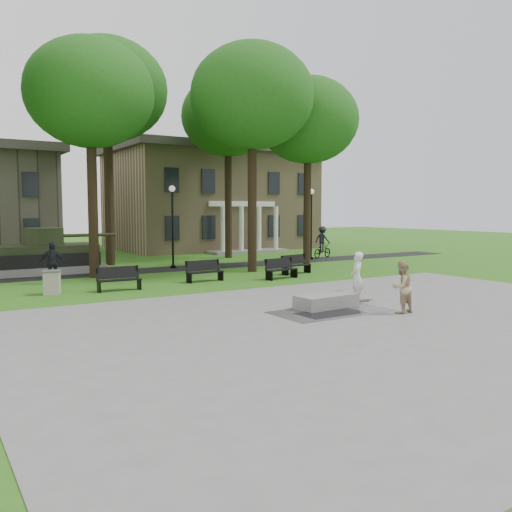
# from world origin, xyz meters

# --- Properties ---
(ground) EXTENTS (120.00, 120.00, 0.00)m
(ground) POSITION_xyz_m (0.00, 0.00, 0.00)
(ground) COLOR #2F5D16
(ground) RESTS_ON ground
(plaza) EXTENTS (22.00, 16.00, 0.02)m
(plaza) POSITION_xyz_m (0.00, -5.00, 0.01)
(plaza) COLOR gray
(plaza) RESTS_ON ground
(footpath) EXTENTS (44.00, 2.60, 0.01)m
(footpath) POSITION_xyz_m (0.00, 12.00, 0.01)
(footpath) COLOR black
(footpath) RESTS_ON ground
(building_right) EXTENTS (17.00, 12.00, 8.60)m
(building_right) POSITION_xyz_m (10.00, 26.00, 4.34)
(building_right) COLOR #9E8460
(building_right) RESTS_ON ground
(tree_1) EXTENTS (6.20, 6.20, 11.63)m
(tree_1) POSITION_xyz_m (-4.50, 10.50, 8.95)
(tree_1) COLOR black
(tree_1) RESTS_ON ground
(tree_2) EXTENTS (6.60, 6.60, 12.16)m
(tree_2) POSITION_xyz_m (3.50, 8.50, 9.32)
(tree_2) COLOR black
(tree_2) RESTS_ON ground
(tree_3) EXTENTS (6.00, 6.00, 11.19)m
(tree_3) POSITION_xyz_m (8.00, 9.50, 8.60)
(tree_3) COLOR black
(tree_3) RESTS_ON ground
(tree_4) EXTENTS (7.20, 7.20, 13.50)m
(tree_4) POSITION_xyz_m (-2.00, 16.00, 10.39)
(tree_4) COLOR black
(tree_4) RESTS_ON ground
(tree_5) EXTENTS (6.40, 6.40, 12.44)m
(tree_5) POSITION_xyz_m (6.50, 16.50, 9.67)
(tree_5) COLOR black
(tree_5) RESTS_ON ground
(lamp_mid) EXTENTS (0.36, 0.36, 4.73)m
(lamp_mid) POSITION_xyz_m (0.50, 12.30, 2.79)
(lamp_mid) COLOR black
(lamp_mid) RESTS_ON ground
(lamp_right) EXTENTS (0.36, 0.36, 4.73)m
(lamp_right) POSITION_xyz_m (10.50, 12.30, 2.79)
(lamp_right) COLOR black
(lamp_right) RESTS_ON ground
(tank_monument) EXTENTS (7.45, 3.40, 2.40)m
(tank_monument) POSITION_xyz_m (-6.46, 14.00, 0.86)
(tank_monument) COLOR gray
(tank_monument) RESTS_ON ground
(puddle) EXTENTS (2.20, 1.20, 0.00)m
(puddle) POSITION_xyz_m (-0.59, -2.97, 0.02)
(puddle) COLOR black
(puddle) RESTS_ON plaza
(concrete_block) EXTENTS (2.24, 1.10, 0.45)m
(concrete_block) POSITION_xyz_m (-0.06, -2.12, 0.24)
(concrete_block) COLOR gray
(concrete_block) RESTS_ON plaza
(skateboard) EXTENTS (0.80, 0.44, 0.07)m
(skateboard) POSITION_xyz_m (1.82, -1.88, 0.06)
(skateboard) COLOR brown
(skateboard) RESTS_ON plaza
(skateboarder) EXTENTS (0.79, 0.78, 1.84)m
(skateboarder) POSITION_xyz_m (1.54, -1.89, 0.94)
(skateboarder) COLOR silver
(skateboarder) RESTS_ON plaza
(friend_watching) EXTENTS (0.87, 0.70, 1.71)m
(friend_watching) POSITION_xyz_m (1.35, -4.20, 0.88)
(friend_watching) COLOR tan
(friend_watching) RESTS_ON plaza
(pedestrian_walker) EXTENTS (1.22, 0.82, 1.92)m
(pedestrian_walker) POSITION_xyz_m (-6.76, 9.21, 0.96)
(pedestrian_walker) COLOR black
(pedestrian_walker) RESTS_ON ground
(cyclist) EXTENTS (2.13, 1.33, 2.21)m
(cyclist) POSITION_xyz_m (11.88, 12.81, 0.90)
(cyclist) COLOR black
(cyclist) RESTS_ON ground
(park_bench_0) EXTENTS (1.81, 0.57, 1.00)m
(park_bench_0) POSITION_xyz_m (-4.86, 5.62, 0.52)
(park_bench_0) COLOR black
(park_bench_0) RESTS_ON ground
(park_bench_1) EXTENTS (1.82, 0.62, 1.00)m
(park_bench_1) POSITION_xyz_m (-0.54, 6.27, 0.52)
(park_bench_1) COLOR black
(park_bench_1) RESTS_ON ground
(park_bench_2) EXTENTS (1.85, 0.82, 1.00)m
(park_bench_2) POSITION_xyz_m (3.09, 5.18, 0.52)
(park_bench_2) COLOR black
(park_bench_2) RESTS_ON ground
(park_bench_3) EXTENTS (1.85, 0.86, 1.00)m
(park_bench_3) POSITION_xyz_m (4.90, 6.42, 0.52)
(park_bench_3) COLOR black
(park_bench_3) RESTS_ON ground
(trash_bin) EXTENTS (0.84, 0.84, 0.96)m
(trash_bin) POSITION_xyz_m (-7.42, 6.07, 0.49)
(trash_bin) COLOR #AAA58C
(trash_bin) RESTS_ON ground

